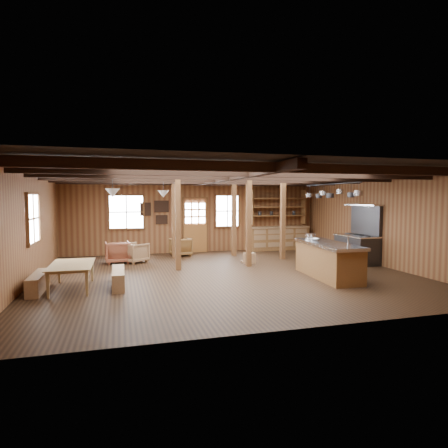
{
  "coord_description": "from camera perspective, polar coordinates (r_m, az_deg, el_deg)",
  "views": [
    {
      "loc": [
        -2.83,
        -9.89,
        2.12
      ],
      "look_at": [
        0.03,
        0.38,
        1.38
      ],
      "focal_mm": 30.0,
      "sensor_mm": 36.0,
      "label": 1
    }
  ],
  "objects": [
    {
      "name": "commercial_range",
      "position": [
        12.98,
        19.78,
        -2.88
      ],
      "size": [
        0.8,
        1.56,
        1.92
      ],
      "color": "#29292B",
      "rests_on": "floor"
    },
    {
      "name": "room",
      "position": [
        10.31,
        0.4,
        -0.03
      ],
      "size": [
        10.04,
        9.04,
        2.84
      ],
      "color": "black",
      "rests_on": "ground"
    },
    {
      "name": "notice_boards",
      "position": [
        14.41,
        -10.27,
        2.01
      ],
      "size": [
        1.08,
        0.03,
        0.9
      ],
      "color": "silver",
      "rests_on": "wall_back"
    },
    {
      "name": "armchair_a",
      "position": [
        12.7,
        -15.91,
        -4.17
      ],
      "size": [
        0.82,
        0.84,
        0.71
      ],
      "primitive_type": "imported",
      "rotation": [
        0.0,
        0.0,
        3.23
      ],
      "color": "brown",
      "rests_on": "floor"
    },
    {
      "name": "bowl",
      "position": [
        10.71,
        13.61,
        -2.29
      ],
      "size": [
        0.29,
        0.29,
        0.06
      ],
      "primitive_type": "imported",
      "rotation": [
        0.0,
        0.0,
        -0.11
      ],
      "color": "silver",
      "rests_on": "kitchen_island"
    },
    {
      "name": "ceiling_joists",
      "position": [
        10.47,
        0.13,
        7.04
      ],
      "size": [
        9.8,
        8.82,
        0.18
      ],
      "color": "black",
      "rests_on": "ceiling"
    },
    {
      "name": "armchair_b",
      "position": [
        13.82,
        -6.62,
        -3.49
      ],
      "size": [
        0.81,
        0.82,
        0.66
      ],
      "primitive_type": "imported",
      "rotation": [
        0.0,
        0.0,
        3.3
      ],
      "color": "brown",
      "rests_on": "floor"
    },
    {
      "name": "back_door",
      "position": [
        14.67,
        -4.4,
        -0.88
      ],
      "size": [
        1.02,
        0.08,
        2.15
      ],
      "color": "brown",
      "rests_on": "floor"
    },
    {
      "name": "window_back_left",
      "position": [
        14.36,
        -14.66,
        1.78
      ],
      "size": [
        1.32,
        0.06,
        1.32
      ],
      "color": "white",
      "rests_on": "wall_back"
    },
    {
      "name": "counter_pot",
      "position": [
        11.1,
        13.04,
        -1.81
      ],
      "size": [
        0.27,
        0.27,
        0.16
      ],
      "primitive_type": "cylinder",
      "color": "#B9BBC0",
      "rests_on": "kitchen_island"
    },
    {
      "name": "window_back_right",
      "position": [
        14.94,
        0.48,
        1.99
      ],
      "size": [
        1.02,
        0.06,
        1.32
      ],
      "color": "white",
      "rests_on": "wall_back"
    },
    {
      "name": "dining_table",
      "position": [
        9.46,
        -21.94,
        -7.43
      ],
      "size": [
        0.95,
        1.7,
        0.6
      ],
      "primitive_type": "imported",
      "rotation": [
        0.0,
        0.0,
        1.57
      ],
      "color": "olive",
      "rests_on": "floor"
    },
    {
      "name": "pot_rack",
      "position": [
        11.97,
        16.06,
        4.52
      ],
      "size": [
        0.35,
        3.0,
        0.45
      ],
      "color": "#29292B",
      "rests_on": "ceiling"
    },
    {
      "name": "armchair_c",
      "position": [
        12.65,
        -13.43,
        -4.27
      ],
      "size": [
        1.0,
        1.0,
        0.66
      ],
      "primitive_type": "imported",
      "rotation": [
        0.0,
        0.0,
        2.23
      ],
      "color": "brown",
      "rests_on": "floor"
    },
    {
      "name": "timber_posts",
      "position": [
        12.45,
        0.06,
        0.66
      ],
      "size": [
        3.95,
        2.35,
        2.8
      ],
      "color": "#462B14",
      "rests_on": "floor"
    },
    {
      "name": "pendant_lamps",
      "position": [
        10.91,
        -12.56,
        4.57
      ],
      "size": [
        1.86,
        2.36,
        0.66
      ],
      "color": "#29292B",
      "rests_on": "ceiling"
    },
    {
      "name": "kitchen_island",
      "position": [
        10.38,
        15.54,
        -5.28
      ],
      "size": [
        1.04,
        2.55,
        1.2
      ],
      "rotation": [
        0.0,
        0.0,
        -0.06
      ],
      "color": "brown",
      "rests_on": "floor"
    },
    {
      "name": "back_counter",
      "position": [
        15.49,
        8.23,
        -1.69
      ],
      "size": [
        2.55,
        0.6,
        2.45
      ],
      "color": "brown",
      "rests_on": "floor"
    },
    {
      "name": "step_stool",
      "position": [
        12.22,
        3.88,
        -5.21
      ],
      "size": [
        0.4,
        0.29,
        0.34
      ],
      "primitive_type": "cube",
      "rotation": [
        0.0,
        0.0,
        0.04
      ],
      "color": "brown",
      "rests_on": "floor"
    },
    {
      "name": "bench_aisle",
      "position": [
        9.42,
        -15.8,
        -7.91
      ],
      "size": [
        0.28,
        1.49,
        0.41
      ],
      "primitive_type": "cube",
      "color": "brown",
      "rests_on": "floor"
    },
    {
      "name": "window_left",
      "position": [
        10.62,
        -27.12,
        0.73
      ],
      "size": [
        0.14,
        1.24,
        1.32
      ],
      "color": "white",
      "rests_on": "wall_back"
    },
    {
      "name": "bench_wall",
      "position": [
        9.59,
        -26.43,
        -7.99
      ],
      "size": [
        0.28,
        1.47,
        0.4
      ],
      "primitive_type": "cube",
      "color": "brown",
      "rests_on": "floor"
    }
  ]
}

